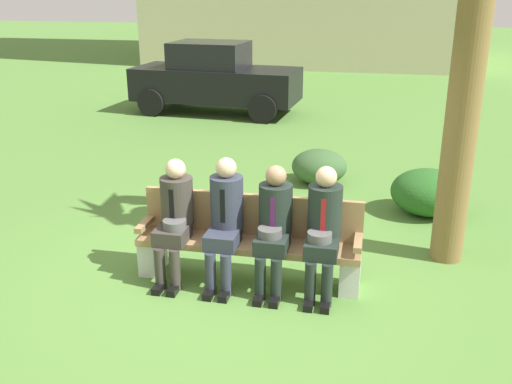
# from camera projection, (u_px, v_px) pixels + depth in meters

# --- Properties ---
(ground_plane) EXTENTS (80.00, 80.00, 0.00)m
(ground_plane) POSITION_uv_depth(u_px,v_px,m) (231.00, 275.00, 6.24)
(ground_plane) COLOR #4F7C34
(park_bench) EXTENTS (2.33, 0.44, 0.90)m
(park_bench) POSITION_uv_depth(u_px,v_px,m) (249.00, 240.00, 6.06)
(park_bench) COLOR #99754C
(park_bench) RESTS_ON ground
(seated_man_leftmost) EXTENTS (0.34, 0.72, 1.28)m
(seated_man_leftmost) POSITION_uv_depth(u_px,v_px,m) (175.00, 214.00, 5.99)
(seated_man_leftmost) COLOR #38332D
(seated_man_leftmost) RESTS_ON ground
(seated_man_centerleft) EXTENTS (0.34, 0.72, 1.33)m
(seated_man_centerleft) POSITION_uv_depth(u_px,v_px,m) (225.00, 216.00, 5.88)
(seated_man_centerleft) COLOR #2D3342
(seated_man_centerleft) RESTS_ON ground
(seated_man_centerright) EXTENTS (0.34, 0.72, 1.28)m
(seated_man_centerright) POSITION_uv_depth(u_px,v_px,m) (274.00, 223.00, 5.78)
(seated_man_centerright) COLOR #1E2823
(seated_man_centerright) RESTS_ON ground
(seated_man_rightmost) EXTENTS (0.34, 0.72, 1.30)m
(seated_man_rightmost) POSITION_uv_depth(u_px,v_px,m) (323.00, 226.00, 5.69)
(seated_man_rightmost) COLOR #1E2823
(seated_man_rightmost) RESTS_ON ground
(shrub_near_bench) EXTENTS (0.86, 0.79, 0.54)m
(shrub_near_bench) POSITION_uv_depth(u_px,v_px,m) (319.00, 167.00, 9.05)
(shrub_near_bench) COLOR #37582F
(shrub_near_bench) RESTS_ON ground
(shrub_mid_lawn) EXTENTS (1.00, 0.91, 0.62)m
(shrub_mid_lawn) POSITION_uv_depth(u_px,v_px,m) (428.00, 192.00, 7.81)
(shrub_mid_lawn) COLOR #265B20
(shrub_mid_lawn) RESTS_ON ground
(parked_car_near) EXTENTS (4.00, 1.95, 1.68)m
(parked_car_near) POSITION_uv_depth(u_px,v_px,m) (215.00, 78.00, 13.80)
(parked_car_near) COLOR black
(parked_car_near) RESTS_ON ground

